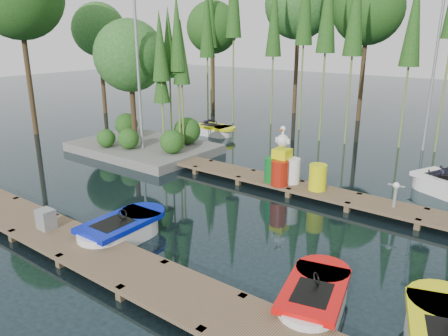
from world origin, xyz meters
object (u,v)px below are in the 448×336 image
Objects in this scene: yellow_barrel at (318,177)px; island at (140,80)px; boat_red at (314,299)px; boat_blue at (121,230)px; utility_cabinet at (46,219)px; drum_cluster at (281,167)px; boat_yellow_far at (213,130)px.

island is at bearing 175.03° from yellow_barrel.
yellow_barrel is (-2.64, 5.54, 0.49)m from boat_red.
island is 9.45m from yellow_barrel.
island reaches higher than boat_blue.
drum_cluster reaches higher than utility_cabinet.
boat_blue is 5.40m from boat_red.
island is 13.65m from boat_red.
boat_red is 5.05× the size of utility_cabinet.
island is at bearing 138.05° from boat_red.
drum_cluster reaches higher than boat_yellow_far.
boat_yellow_far is at bearing 143.75° from drum_cluster.
island is 7.91× the size of yellow_barrel.
boat_red is at bearing -64.56° from yellow_barrel.
boat_yellow_far reaches higher than utility_cabinet.
yellow_barrel reaches higher than boat_blue.
utility_cabinet is (4.09, -12.09, 0.30)m from boat_yellow_far.
boat_blue is 5.92m from drum_cluster.
boat_yellow_far is at bearing 108.70° from utility_cabinet.
drum_cluster is at bearing 73.90° from boat_blue.
boat_blue is at bearing -40.93° from boat_yellow_far.
yellow_barrel is at bearing 101.85° from boat_red.
island reaches higher than utility_cabinet.
boat_blue is 1.06× the size of boat_yellow_far.
island is 2.68× the size of boat_yellow_far.
boat_blue is at bearing -104.62° from drum_cluster.
boat_red is (5.39, 0.30, -0.02)m from boat_blue.
island is 12.73× the size of utility_cabinet.
drum_cluster is at bearing -6.87° from island.
island is 3.43× the size of drum_cluster.
island is 2.53× the size of boat_blue.
yellow_barrel is (9.09, -0.79, -2.46)m from island.
boat_blue reaches higher than boat_red.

